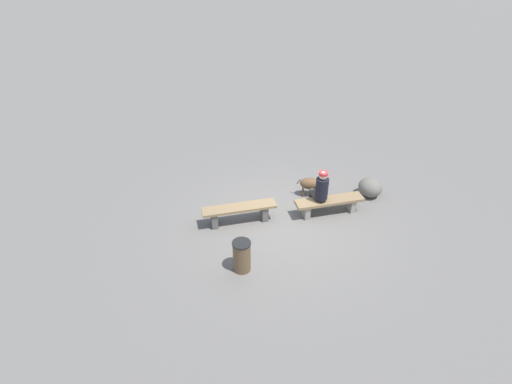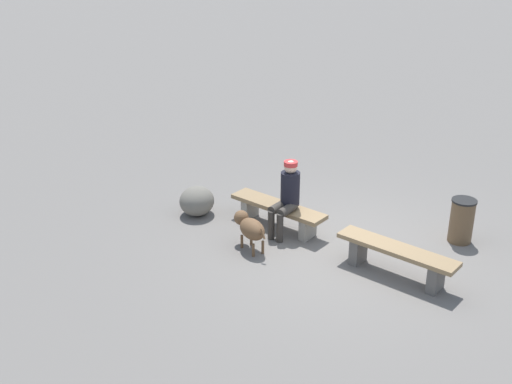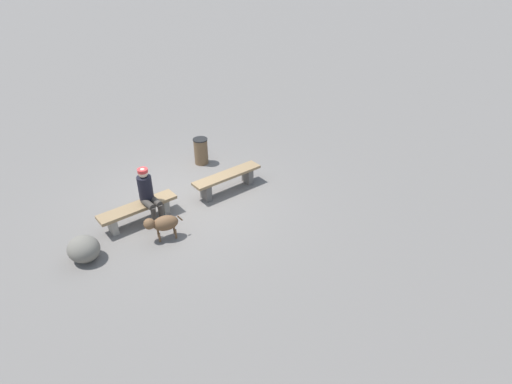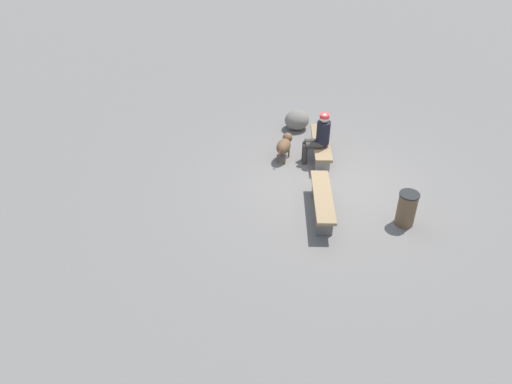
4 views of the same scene
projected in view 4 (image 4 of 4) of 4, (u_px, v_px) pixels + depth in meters
ground at (328, 185)px, 11.31m from camera, size 210.00×210.00×0.06m
bench_left at (322, 201)px, 10.22m from camera, size 1.85×0.53×0.48m
bench_right at (321, 145)px, 12.11m from camera, size 1.79×0.54×0.42m
seated_person at (319, 135)px, 11.67m from camera, size 0.37×0.62×1.26m
dog at (284, 145)px, 11.97m from camera, size 0.80×0.43×0.56m
trash_bin at (407, 209)px, 9.94m from camera, size 0.40×0.40×0.73m
boulder at (297, 120)px, 13.29m from camera, size 0.83×0.85×0.51m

